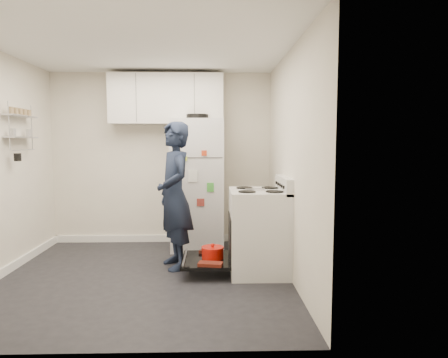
{
  "coord_description": "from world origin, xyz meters",
  "views": [
    {
      "loc": [
        0.76,
        -4.32,
        1.49
      ],
      "look_at": [
        0.89,
        0.45,
        1.05
      ],
      "focal_mm": 32.0,
      "sensor_mm": 36.0,
      "label": 1
    }
  ],
  "objects_px": {
    "open_oven_door": "(209,257)",
    "refrigerator": "(198,184)",
    "electric_range": "(258,232)",
    "person": "(174,195)"
  },
  "relations": [
    {
      "from": "open_oven_door",
      "to": "refrigerator",
      "type": "relative_size",
      "value": 0.38
    },
    {
      "from": "refrigerator",
      "to": "electric_range",
      "type": "bearing_deg",
      "value": -56.65
    },
    {
      "from": "electric_range",
      "to": "person",
      "type": "xyz_separation_m",
      "value": [
        -0.96,
        0.2,
        0.4
      ]
    },
    {
      "from": "refrigerator",
      "to": "open_oven_door",
      "type": "bearing_deg",
      "value": -81.67
    },
    {
      "from": "open_oven_door",
      "to": "person",
      "type": "bearing_deg",
      "value": 152.79
    },
    {
      "from": "open_oven_door",
      "to": "person",
      "type": "xyz_separation_m",
      "value": [
        -0.4,
        0.21,
        0.69
      ]
    },
    {
      "from": "open_oven_door",
      "to": "refrigerator",
      "type": "bearing_deg",
      "value": 98.33
    },
    {
      "from": "open_oven_door",
      "to": "electric_range",
      "type": "bearing_deg",
      "value": 0.3
    },
    {
      "from": "open_oven_door",
      "to": "person",
      "type": "distance_m",
      "value": 0.82
    },
    {
      "from": "open_oven_door",
      "to": "person",
      "type": "height_order",
      "value": "person"
    }
  ]
}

